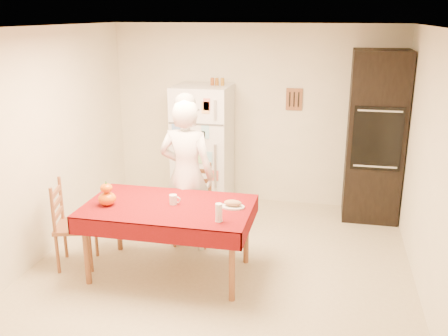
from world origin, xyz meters
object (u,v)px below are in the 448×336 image
(bread_plate, at_px, (233,207))
(dining_table, at_px, (169,211))
(refrigerator, at_px, (203,147))
(oven_cabinet, at_px, (375,137))
(chair_far, at_px, (194,200))
(coffee_mug, at_px, (173,200))
(chair_left, at_px, (69,221))
(wine_glass, at_px, (219,213))
(seated_woman, at_px, (187,175))
(pumpkin_lower, at_px, (107,199))

(bread_plate, bearing_deg, dining_table, -173.59)
(bread_plate, bearing_deg, refrigerator, 112.85)
(oven_cabinet, bearing_deg, chair_far, -150.35)
(coffee_mug, height_order, bread_plate, coffee_mug)
(refrigerator, bearing_deg, chair_left, -114.95)
(oven_cabinet, distance_m, chair_left, 3.89)
(refrigerator, height_order, wine_glass, refrigerator)
(coffee_mug, bearing_deg, wine_glass, -30.66)
(dining_table, relative_size, seated_woman, 0.97)
(oven_cabinet, distance_m, coffee_mug, 2.90)
(dining_table, distance_m, bread_plate, 0.66)
(dining_table, height_order, seated_woman, seated_woman)
(pumpkin_lower, distance_m, bread_plate, 1.28)
(refrigerator, relative_size, bread_plate, 7.08)
(oven_cabinet, height_order, chair_left, oven_cabinet)
(refrigerator, bearing_deg, pumpkin_lower, -102.22)
(chair_left, relative_size, coffee_mug, 9.50)
(oven_cabinet, xyz_separation_m, dining_table, (-2.13, -2.03, -0.41))
(chair_far, relative_size, coffee_mug, 9.50)
(oven_cabinet, relative_size, bread_plate, 9.17)
(oven_cabinet, bearing_deg, dining_table, -136.44)
(oven_cabinet, relative_size, seated_woman, 1.26)
(refrigerator, bearing_deg, seated_woman, -83.30)
(dining_table, xyz_separation_m, bread_plate, (0.65, 0.07, 0.08))
(pumpkin_lower, relative_size, bread_plate, 0.76)
(chair_left, distance_m, seated_woman, 1.36)
(coffee_mug, distance_m, bread_plate, 0.61)
(refrigerator, relative_size, oven_cabinet, 0.77)
(seated_woman, bearing_deg, pumpkin_lower, 55.46)
(chair_far, xyz_separation_m, pumpkin_lower, (-0.63, -0.95, 0.32))
(refrigerator, xyz_separation_m, coffee_mug, (0.19, -1.94, -0.04))
(chair_left, height_order, wine_glass, chair_left)
(dining_table, bearing_deg, wine_glass, -26.08)
(oven_cabinet, height_order, dining_table, oven_cabinet)
(pumpkin_lower, xyz_separation_m, wine_glass, (1.20, -0.16, 0.02))
(pumpkin_lower, relative_size, wine_glass, 1.04)
(chair_left, bearing_deg, oven_cabinet, -73.96)
(refrigerator, xyz_separation_m, oven_cabinet, (2.28, 0.05, 0.25))
(seated_woman, xyz_separation_m, bread_plate, (0.65, -0.58, -0.10))
(refrigerator, height_order, bread_plate, refrigerator)
(refrigerator, bearing_deg, wine_glass, -71.87)
(seated_woman, xyz_separation_m, coffee_mug, (0.04, -0.61, -0.06))
(chair_left, height_order, seated_woman, seated_woman)
(dining_table, bearing_deg, pumpkin_lower, -168.28)
(dining_table, bearing_deg, chair_left, -176.98)
(seated_woman, height_order, coffee_mug, seated_woman)
(bread_plate, bearing_deg, wine_glass, -99.39)
(bread_plate, bearing_deg, pumpkin_lower, -171.02)
(seated_woman, distance_m, bread_plate, 0.87)
(refrigerator, distance_m, chair_far, 1.21)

